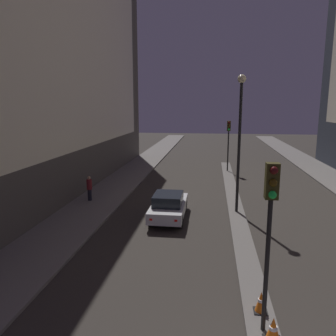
{
  "coord_description": "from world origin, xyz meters",
  "views": [
    {
      "loc": [
        -1.49,
        -5.2,
        6.02
      ],
      "look_at": [
        -5.3,
        23.22,
        0.5
      ],
      "focal_mm": 35.0,
      "sensor_mm": 36.0,
      "label": 1
    }
  ],
  "objects_px": {
    "traffic_light_near": "(270,211)",
    "traffic_light_mid": "(229,134)",
    "car_left_lane": "(169,206)",
    "pedestrian_on_left_sidewalk": "(89,188)",
    "traffic_cone_near": "(273,330)",
    "traffic_cone_far": "(261,302)",
    "street_lamp": "(240,126)"
  },
  "relations": [
    {
      "from": "street_lamp",
      "to": "traffic_cone_near",
      "type": "relative_size",
      "value": 11.24
    },
    {
      "from": "street_lamp",
      "to": "traffic_cone_far",
      "type": "xyz_separation_m",
      "value": [
        0.05,
        -9.24,
        -4.49
      ]
    },
    {
      "from": "pedestrian_on_left_sidewalk",
      "to": "traffic_light_mid",
      "type": "bearing_deg",
      "value": 50.11
    },
    {
      "from": "street_lamp",
      "to": "pedestrian_on_left_sidewalk",
      "type": "distance_m",
      "value": 9.9
    },
    {
      "from": "traffic_light_near",
      "to": "pedestrian_on_left_sidewalk",
      "type": "distance_m",
      "value": 14.45
    },
    {
      "from": "car_left_lane",
      "to": "traffic_cone_far",
      "type": "bearing_deg",
      "value": -64.42
    },
    {
      "from": "traffic_light_mid",
      "to": "car_left_lane",
      "type": "height_order",
      "value": "traffic_light_mid"
    },
    {
      "from": "car_left_lane",
      "to": "pedestrian_on_left_sidewalk",
      "type": "distance_m",
      "value": 5.85
    },
    {
      "from": "traffic_light_mid",
      "to": "traffic_light_near",
      "type": "bearing_deg",
      "value": -90.0
    },
    {
      "from": "traffic_light_near",
      "to": "traffic_cone_near",
      "type": "xyz_separation_m",
      "value": [
        0.17,
        -0.4,
        -3.0
      ]
    },
    {
      "from": "traffic_cone_near",
      "to": "car_left_lane",
      "type": "bearing_deg",
      "value": 113.19
    },
    {
      "from": "street_lamp",
      "to": "traffic_cone_far",
      "type": "distance_m",
      "value": 10.27
    },
    {
      "from": "car_left_lane",
      "to": "traffic_cone_near",
      "type": "bearing_deg",
      "value": -66.81
    },
    {
      "from": "traffic_light_mid",
      "to": "street_lamp",
      "type": "xyz_separation_m",
      "value": [
        0.0,
        -11.74,
        1.47
      ]
    },
    {
      "from": "traffic_light_near",
      "to": "street_lamp",
      "type": "bearing_deg",
      "value": 90.0
    },
    {
      "from": "traffic_cone_far",
      "to": "pedestrian_on_left_sidewalk",
      "type": "height_order",
      "value": "pedestrian_on_left_sidewalk"
    },
    {
      "from": "traffic_light_mid",
      "to": "street_lamp",
      "type": "relative_size",
      "value": 0.61
    },
    {
      "from": "traffic_light_near",
      "to": "traffic_light_mid",
      "type": "relative_size",
      "value": 1.0
    },
    {
      "from": "traffic_light_near",
      "to": "car_left_lane",
      "type": "xyz_separation_m",
      "value": [
        -3.68,
        8.61,
        -2.71
      ]
    },
    {
      "from": "car_left_lane",
      "to": "pedestrian_on_left_sidewalk",
      "type": "bearing_deg",
      "value": 155.72
    },
    {
      "from": "traffic_cone_far",
      "to": "car_left_lane",
      "type": "distance_m",
      "value": 8.65
    },
    {
      "from": "traffic_cone_near",
      "to": "car_left_lane",
      "type": "height_order",
      "value": "car_left_lane"
    },
    {
      "from": "traffic_light_mid",
      "to": "car_left_lane",
      "type": "xyz_separation_m",
      "value": [
        -3.68,
        -13.19,
        -2.71
      ]
    },
    {
      "from": "traffic_light_mid",
      "to": "car_left_lane",
      "type": "distance_m",
      "value": 13.96
    },
    {
      "from": "traffic_cone_near",
      "to": "traffic_cone_far",
      "type": "xyz_separation_m",
      "value": [
        -0.13,
        1.21,
        -0.02
      ]
    },
    {
      "from": "pedestrian_on_left_sidewalk",
      "to": "car_left_lane",
      "type": "bearing_deg",
      "value": -24.28
    },
    {
      "from": "car_left_lane",
      "to": "pedestrian_on_left_sidewalk",
      "type": "xyz_separation_m",
      "value": [
        -5.33,
        2.4,
        0.21
      ]
    },
    {
      "from": "pedestrian_on_left_sidewalk",
      "to": "traffic_cone_near",
      "type": "bearing_deg",
      "value": -51.16
    },
    {
      "from": "street_lamp",
      "to": "pedestrian_on_left_sidewalk",
      "type": "relative_size",
      "value": 4.83
    },
    {
      "from": "traffic_light_mid",
      "to": "street_lamp",
      "type": "bearing_deg",
      "value": -90.0
    },
    {
      "from": "car_left_lane",
      "to": "traffic_light_near",
      "type": "bearing_deg",
      "value": -66.83
    },
    {
      "from": "traffic_cone_far",
      "to": "pedestrian_on_left_sidewalk",
      "type": "bearing_deg",
      "value": 131.62
    }
  ]
}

